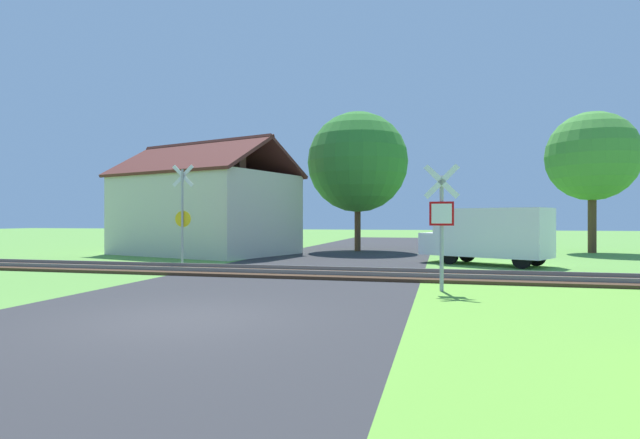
{
  "coord_description": "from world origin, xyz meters",
  "views": [
    {
      "loc": [
        4.58,
        -8.12,
        1.8
      ],
      "look_at": [
        0.5,
        8.53,
        1.8
      ],
      "focal_mm": 28.0,
      "sensor_mm": 36.0,
      "label": 1
    }
  ],
  "objects_px": {
    "stop_sign_near": "(442,219)",
    "crossing_sign_far": "(183,210)",
    "tree_far": "(592,157)",
    "mail_truck": "(488,234)",
    "house": "(205,212)",
    "tree_center": "(358,162)"
  },
  "relations": [
    {
      "from": "stop_sign_near",
      "to": "crossing_sign_far",
      "type": "distance_m",
      "value": 10.95
    },
    {
      "from": "tree_far",
      "to": "mail_truck",
      "type": "height_order",
      "value": "tree_far"
    },
    {
      "from": "crossing_sign_far",
      "to": "house",
      "type": "distance_m",
      "value": 6.69
    },
    {
      "from": "tree_center",
      "to": "stop_sign_near",
      "type": "bearing_deg",
      "value": -73.06
    },
    {
      "from": "stop_sign_near",
      "to": "tree_far",
      "type": "bearing_deg",
      "value": -115.34
    },
    {
      "from": "tree_far",
      "to": "tree_center",
      "type": "xyz_separation_m",
      "value": [
        -12.58,
        -1.42,
        -0.12
      ]
    },
    {
      "from": "stop_sign_near",
      "to": "mail_truck",
      "type": "bearing_deg",
      "value": -102.77
    },
    {
      "from": "house",
      "to": "mail_truck",
      "type": "xyz_separation_m",
      "value": [
        13.83,
        -3.11,
        -0.96
      ]
    },
    {
      "from": "stop_sign_near",
      "to": "tree_far",
      "type": "relative_size",
      "value": 0.42
    },
    {
      "from": "stop_sign_near",
      "to": "mail_truck",
      "type": "xyz_separation_m",
      "value": [
        1.78,
        8.0,
        -0.57
      ]
    },
    {
      "from": "house",
      "to": "mail_truck",
      "type": "relative_size",
      "value": 1.96
    },
    {
      "from": "tree_center",
      "to": "mail_truck",
      "type": "distance_m",
      "value": 10.55
    },
    {
      "from": "stop_sign_near",
      "to": "house",
      "type": "xyz_separation_m",
      "value": [
        -12.05,
        11.11,
        0.39
      ]
    },
    {
      "from": "stop_sign_near",
      "to": "crossing_sign_far",
      "type": "height_order",
      "value": "crossing_sign_far"
    },
    {
      "from": "stop_sign_near",
      "to": "crossing_sign_far",
      "type": "relative_size",
      "value": 0.81
    },
    {
      "from": "tree_far",
      "to": "tree_center",
      "type": "height_order",
      "value": "tree_center"
    },
    {
      "from": "crossing_sign_far",
      "to": "tree_far",
      "type": "height_order",
      "value": "tree_far"
    },
    {
      "from": "stop_sign_near",
      "to": "tree_far",
      "type": "height_order",
      "value": "tree_far"
    },
    {
      "from": "mail_truck",
      "to": "house",
      "type": "bearing_deg",
      "value": 105.25
    },
    {
      "from": "stop_sign_near",
      "to": "mail_truck",
      "type": "height_order",
      "value": "stop_sign_near"
    },
    {
      "from": "stop_sign_near",
      "to": "tree_center",
      "type": "relative_size",
      "value": 0.4
    },
    {
      "from": "stop_sign_near",
      "to": "house",
      "type": "bearing_deg",
      "value": -42.88
    }
  ]
}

